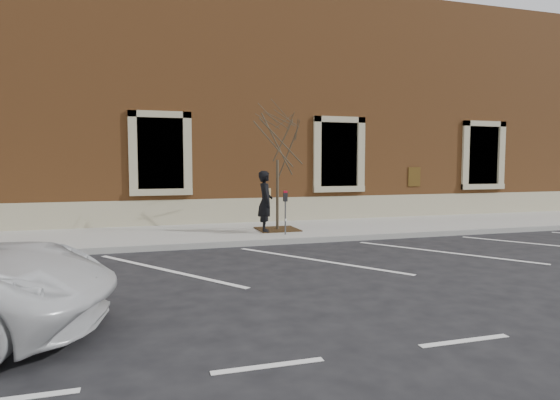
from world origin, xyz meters
name	(u,v)px	position (x,y,z in m)	size (l,w,h in m)	color
ground	(287,244)	(0.00, 0.00, 0.00)	(120.00, 120.00, 0.00)	#28282B
sidewalk_near	(269,232)	(0.00, 1.75, 0.07)	(40.00, 3.50, 0.15)	#A4A29A
curb_near	(287,241)	(0.00, -0.05, 0.07)	(40.00, 0.12, 0.15)	#9E9E99
parking_stripes	(317,260)	(0.00, -2.20, 0.00)	(28.00, 4.40, 0.01)	silver
building_civic	(230,117)	(0.00, 7.74, 4.00)	(40.00, 8.62, 8.00)	brown
man	(265,202)	(-0.26, 1.17, 1.02)	(0.63, 0.42, 1.73)	black
parking_meter	(285,204)	(0.15, 0.58, 0.98)	(0.11, 0.08, 1.20)	#595B60
tree_grate	(277,229)	(0.20, 1.54, 0.16)	(1.17, 1.17, 0.03)	#3C2913
sapling	(277,141)	(0.20, 1.54, 2.75)	(2.23, 2.23, 3.71)	#4A3E2C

